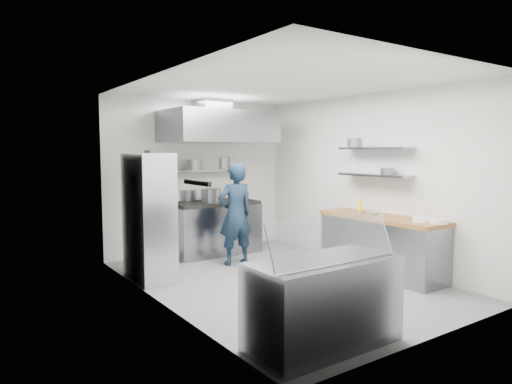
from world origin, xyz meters
TOP-DOWN VIEW (x-y plane):
  - floor at (0.00, 0.00)m, footprint 5.00×5.00m
  - ceiling at (0.00, 0.00)m, footprint 5.00×5.00m
  - wall_back at (0.00, 2.50)m, footprint 3.60×2.80m
  - wall_front at (0.00, -2.50)m, footprint 3.60×2.80m
  - wall_left at (-1.80, 0.00)m, footprint 2.80×5.00m
  - wall_right at (1.80, 0.00)m, footprint 2.80×5.00m
  - gas_range at (0.10, 2.10)m, footprint 1.60×0.80m
  - cooktop at (0.10, 2.10)m, footprint 1.57×0.78m
  - stock_pot_left at (-0.23, 2.49)m, footprint 0.31×0.31m
  - stock_pot_mid at (-0.01, 2.01)m, footprint 0.35×0.35m
  - stock_pot_right at (0.72, 2.09)m, footprint 0.24×0.24m
  - over_range_shelf at (0.10, 2.34)m, footprint 1.60×0.30m
  - shelf_pot_a at (-0.23, 2.22)m, footprint 0.25×0.25m
  - shelf_pot_b at (0.57, 2.56)m, footprint 0.27×0.27m
  - extractor_hood at (0.10, 1.93)m, footprint 1.90×1.15m
  - hood_duct at (0.10, 2.15)m, footprint 0.55×0.55m
  - red_firebox at (-1.25, 2.44)m, footprint 0.22×0.10m
  - chef at (-0.01, 1.19)m, footprint 0.64×0.44m
  - wire_rack at (-1.53, 1.11)m, footprint 0.50×0.90m
  - rack_bin_a at (-1.53, 0.88)m, footprint 0.18×0.22m
  - rack_bin_b at (-1.53, 1.42)m, footprint 0.13×0.17m
  - rack_jar at (-1.48, 1.23)m, footprint 0.10×0.10m
  - knife_strip at (-1.78, -0.90)m, footprint 0.04×0.55m
  - prep_counter_base at (1.48, -0.60)m, footprint 0.62×2.00m
  - prep_counter_top at (1.48, -0.60)m, footprint 0.65×2.04m
  - plate_stack_a at (1.56, -1.51)m, footprint 0.26×0.26m
  - plate_stack_b at (1.48, -1.29)m, footprint 0.24×0.24m
  - copper_pan at (1.43, -0.36)m, footprint 0.17×0.17m
  - squeeze_bottle at (1.59, -0.07)m, footprint 0.06×0.06m
  - mixing_bowl at (1.47, -0.40)m, footprint 0.28×0.28m
  - wall_shelf_lower at (1.64, -0.30)m, footprint 0.30×1.30m
  - wall_shelf_upper at (1.64, -0.30)m, footprint 0.30×1.30m
  - shelf_pot_c at (1.64, -0.55)m, footprint 0.21×0.21m
  - shelf_pot_d at (1.47, -0.04)m, footprint 0.23×0.23m
  - display_case at (-1.00, -2.00)m, footprint 1.50×0.70m
  - display_glass at (-1.00, -2.12)m, footprint 1.47×0.19m

SIDE VIEW (x-z plane):
  - floor at x=0.00m, z-range 0.00..0.00m
  - prep_counter_base at x=1.48m, z-range 0.00..0.84m
  - display_case at x=-1.00m, z-range 0.00..0.85m
  - gas_range at x=0.10m, z-range 0.00..0.90m
  - rack_bin_a at x=-1.53m, z-range 0.70..0.90m
  - chef at x=-0.01m, z-range 0.00..1.68m
  - prep_counter_top at x=1.48m, z-range 0.84..0.90m
  - wire_rack at x=-1.53m, z-range 0.00..1.85m
  - mixing_bowl at x=1.47m, z-range 0.90..0.95m
  - cooktop at x=0.10m, z-range 0.90..0.96m
  - plate_stack_a at x=1.56m, z-range 0.90..0.96m
  - plate_stack_b at x=1.48m, z-range 0.90..0.96m
  - copper_pan at x=1.43m, z-range 0.90..0.96m
  - squeeze_bottle at x=1.59m, z-range 0.90..1.08m
  - stock_pot_right at x=0.72m, z-range 0.96..1.12m
  - stock_pot_left at x=-0.23m, z-range 0.96..1.16m
  - display_glass at x=-1.00m, z-range 0.86..1.28m
  - stock_pot_mid at x=-0.01m, z-range 0.96..1.20m
  - rack_bin_b at x=-1.53m, z-range 1.22..1.38m
  - wall_back at x=0.00m, z-range 1.39..1.41m
  - wall_front at x=0.00m, z-range 1.39..1.41m
  - wall_left at x=-1.80m, z-range 1.39..1.41m
  - wall_right at x=1.80m, z-range 1.39..1.41m
  - red_firebox at x=-1.25m, z-range 1.29..1.55m
  - wall_shelf_lower at x=1.64m, z-range 1.48..1.52m
  - over_range_shelf at x=0.10m, z-range 1.50..1.54m
  - knife_strip at x=-1.78m, z-range 1.53..1.57m
  - shelf_pot_c at x=1.64m, z-range 1.52..1.62m
  - shelf_pot_a at x=-0.23m, z-range 1.54..1.72m
  - shelf_pot_b at x=0.57m, z-range 1.54..1.76m
  - rack_jar at x=-1.48m, z-range 1.71..1.89m
  - wall_shelf_upper at x=1.64m, z-range 1.90..1.94m
  - shelf_pot_d at x=1.47m, z-range 1.94..2.08m
  - extractor_hood at x=0.10m, z-range 2.02..2.57m
  - hood_duct at x=0.10m, z-range 2.56..2.80m
  - ceiling at x=0.00m, z-range 2.80..2.80m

